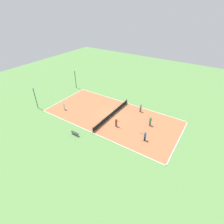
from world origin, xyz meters
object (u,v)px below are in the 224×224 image
Objects in this scene: player_near_blue at (145,136)px; fence_post_back_left at (36,98)px; bench at (75,133)px; player_coach_red at (116,122)px; fence_post_back_right at (75,80)px; player_far_green at (150,121)px; tennis_ball_midcourt at (104,123)px; player_near_white at (64,106)px; player_baseline_gray at (141,108)px; tennis_net at (112,114)px; tennis_ball_far_baseline at (98,108)px.

fence_post_back_left is (-2.70, 21.39, 1.17)m from player_near_blue.
bench is 6.85m from player_coach_red.
player_coach_red is at bearing -115.44° from fence_post_back_right.
player_coach_red is 0.39× the size of fence_post_back_left.
player_far_green is (8.66, -8.81, 0.62)m from bench.
fence_post_back_left is at bearing 76.85° from player_far_green.
tennis_ball_midcourt is (0.27, 7.56, -0.85)m from player_near_blue.
player_far_green reaches higher than player_near_white.
player_coach_red and player_baseline_gray have the same top height.
tennis_net is at bearing -42.86° from player_near_blue.
tennis_ball_midcourt is at bearing 87.16° from player_far_green.
player_coach_red is 5.41m from player_near_blue.
tennis_ball_far_baseline is at bearing -58.06° from fence_post_back_left.
player_near_blue is at bearing -82.80° from fence_post_back_left.
bench is 0.36× the size of fence_post_back_right.
player_far_green reaches higher than tennis_ball_far_baseline.
fence_post_back_left and fence_post_back_right have the same top height.
player_near_white reaches higher than tennis_ball_midcourt.
tennis_ball_far_baseline is at bearing -40.25° from player_near_blue.
tennis_net is at bearing -111.61° from fence_post_back_right.
fence_post_back_left is (-3.29, 16.01, 1.12)m from player_coach_red.
tennis_ball_far_baseline is (0.78, 3.76, -0.45)m from tennis_net.
bench is at bearing 3.45° from player_near_blue.
fence_post_back_right is (8.57, 4.90, 1.18)m from player_near_white.
tennis_net is 7.16× the size of player_near_blue.
fence_post_back_right reaches higher than tennis_ball_midcourt.
fence_post_back_left reaches higher than player_near_blue.
player_far_green is (3.29, -4.59, 0.04)m from player_coach_red.
tennis_ball_far_baseline is at bearing 61.02° from player_far_green.
fence_post_back_right is at bearing 68.39° from tennis_net.
tennis_net is at bearing 49.26° from player_baseline_gray.
bench is at bearing 27.10° from player_near_white.
tennis_ball_midcourt is (-6.61, 3.60, -0.89)m from player_baseline_gray.
tennis_ball_far_baseline is 11.95m from fence_post_back_left.
player_far_green is at bearing -101.86° from fence_post_back_right.
player_far_green reaches higher than tennis_net.
tennis_net is 14.89m from fence_post_back_right.
player_coach_red is 2.38m from tennis_ball_midcourt.
player_baseline_gray reaches higher than tennis_ball_midcourt.
player_near_blue reaches higher than tennis_ball_midcourt.
tennis_net is 3.87m from tennis_ball_far_baseline.
player_baseline_gray is at bearing -94.31° from fence_post_back_right.
tennis_ball_midcourt is at bearing 62.24° from player_baseline_gray.
tennis_net is 6.84× the size of player_baseline_gray.
bench is at bearing 65.00° from player_baseline_gray.
player_far_green is 1.04× the size of player_baseline_gray.
player_near_white is 0.37× the size of fence_post_back_left.
player_far_green is at bearing -135.50° from bench.
tennis_ball_far_baseline is at bearing 97.12° from player_near_white.
bench is 0.89× the size of player_far_green.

